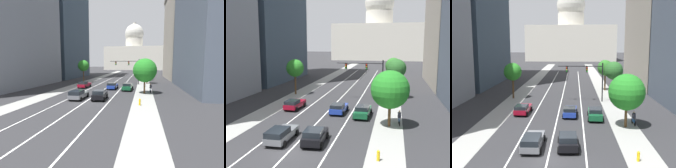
# 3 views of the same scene
# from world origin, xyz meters

# --- Properties ---
(ground_plane) EXTENTS (400.00, 400.00, 0.00)m
(ground_plane) POSITION_xyz_m (0.00, 40.00, 0.00)
(ground_plane) COLOR #2B2B2D
(sidewalk_left) EXTENTS (3.26, 130.00, 0.01)m
(sidewalk_left) POSITION_xyz_m (-8.33, 35.00, 0.01)
(sidewalk_left) COLOR gray
(sidewalk_left) RESTS_ON ground
(sidewalk_right) EXTENTS (3.26, 130.00, 0.01)m
(sidewalk_right) POSITION_xyz_m (8.33, 35.00, 0.01)
(sidewalk_right) COLOR gray
(sidewalk_right) RESTS_ON ground
(lane_stripe_left) EXTENTS (0.16, 90.00, 0.01)m
(lane_stripe_left) POSITION_xyz_m (-3.35, 25.00, 0.01)
(lane_stripe_left) COLOR white
(lane_stripe_left) RESTS_ON ground
(lane_stripe_center) EXTENTS (0.16, 90.00, 0.01)m
(lane_stripe_center) POSITION_xyz_m (0.00, 25.00, 0.01)
(lane_stripe_center) COLOR white
(lane_stripe_center) RESTS_ON ground
(lane_stripe_right) EXTENTS (0.16, 90.00, 0.01)m
(lane_stripe_right) POSITION_xyz_m (3.35, 25.00, 0.01)
(lane_stripe_right) COLOR white
(lane_stripe_right) RESTS_ON ground
(capitol_building) EXTENTS (47.53, 24.63, 39.14)m
(capitol_building) POSITION_xyz_m (0.00, 129.48, 13.04)
(capitol_building) COLOR beige
(capitol_building) RESTS_ON ground
(car_crimson) EXTENTS (2.07, 4.56, 1.42)m
(car_crimson) POSITION_xyz_m (-5.04, 14.46, 0.75)
(car_crimson) COLOR maroon
(car_crimson) RESTS_ON ground
(car_black) EXTENTS (2.16, 4.12, 1.54)m
(car_black) POSITION_xyz_m (1.68, 2.20, 0.80)
(car_black) COLOR black
(car_black) RESTS_ON ground
(car_gray) EXTENTS (2.01, 4.77, 1.46)m
(car_gray) POSITION_xyz_m (-1.67, 2.05, 0.77)
(car_gray) COLOR slate
(car_gray) RESTS_ON ground
(car_green) EXTENTS (2.12, 4.74, 1.51)m
(car_green) POSITION_xyz_m (5.03, 12.36, 0.78)
(car_green) COLOR #14512D
(car_green) RESTS_ON ground
(car_blue) EXTENTS (2.04, 4.32, 1.45)m
(car_blue) POSITION_xyz_m (1.67, 13.39, 0.76)
(car_blue) COLOR #1E389E
(car_blue) RESTS_ON ground
(traffic_signal_mast) EXTENTS (7.69, 0.39, 6.63)m
(traffic_signal_mast) POSITION_xyz_m (4.60, 22.95, 4.72)
(traffic_signal_mast) COLOR black
(traffic_signal_mast) RESTS_ON ground
(fire_hydrant) EXTENTS (0.26, 0.35, 0.91)m
(fire_hydrant) POSITION_xyz_m (7.78, -0.35, 0.46)
(fire_hydrant) COLOR yellow
(fire_hydrant) RESTS_ON ground
(cyclist) EXTENTS (0.38, 1.70, 1.72)m
(cyclist) POSITION_xyz_m (9.57, 9.84, 0.85)
(cyclist) COLOR black
(cyclist) RESTS_ON ground
(street_tree_near_left) EXTENTS (3.18, 3.18, 6.44)m
(street_tree_near_left) POSITION_xyz_m (-8.80, 24.91, 4.82)
(street_tree_near_left) COLOR #51381E
(street_tree_near_left) RESTS_ON ground
(street_tree_near_right) EXTENTS (3.24, 3.24, 6.74)m
(street_tree_near_right) POSITION_xyz_m (9.18, 25.01, 5.08)
(street_tree_near_right) COLOR #51381E
(street_tree_near_right) RESTS_ON ground
(street_tree_mid_right) EXTENTS (3.28, 3.28, 6.42)m
(street_tree_mid_right) POSITION_xyz_m (8.66, 33.78, 4.75)
(street_tree_mid_right) COLOR #51381E
(street_tree_mid_right) RESTS_ON ground
(street_tree_far_right) EXTENTS (4.35, 4.35, 6.44)m
(street_tree_far_right) POSITION_xyz_m (8.43, 9.07, 4.26)
(street_tree_far_right) COLOR #51381E
(street_tree_far_right) RESTS_ON ground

